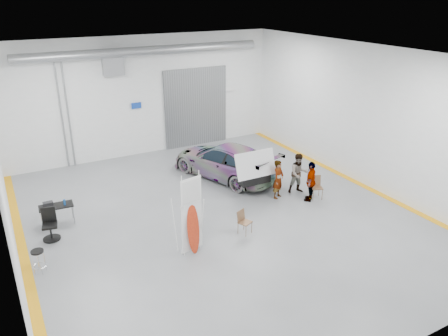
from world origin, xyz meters
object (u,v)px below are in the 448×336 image
folding_chair_near (245,226)px  shop_stool (39,262)px  sedan_car (225,161)px  person_a (278,179)px  person_b (299,173)px  person_c (311,181)px  folding_chair_far (316,192)px  surfboard_display (191,222)px  office_chair (50,226)px  work_table (54,206)px

folding_chair_near → shop_stool: folding_chair_near is taller
sedan_car → shop_stool: size_ratio=6.81×
person_a → folding_chair_near: 3.29m
sedan_car → person_b: bearing=103.1°
person_c → folding_chair_far: bearing=143.1°
person_b → surfboard_display: 6.24m
person_a → surfboard_display: (-4.84, -2.07, 0.32)m
person_b → person_c: bearing=-78.3°
person_a → surfboard_display: size_ratio=0.58×
sedan_car → office_chair: (-7.88, -1.90, -0.28)m
person_b → shop_stool: (-10.39, -0.85, -0.48)m
shop_stool → office_chair: size_ratio=0.70×
folding_chair_far → office_chair: bearing=-170.4°
person_b → office_chair: bearing=-171.3°
sedan_car → office_chair: 8.11m
shop_stool → sedan_car: bearing=24.2°
person_a → office_chair: (-8.75, 1.05, -0.33)m
person_c → office_chair: size_ratio=1.52×
person_b → folding_chair_far: person_b is taller
sedan_car → work_table: (-7.56, -0.93, -0.03)m
person_b → work_table: person_b is taller
surfboard_display → work_table: 5.46m
person_b → folding_chair_far: bearing=-54.7°
folding_chair_near → person_b: bearing=3.1°
shop_stool → person_a: bearing=5.2°
sedan_car → person_b: size_ratio=3.08×
person_b → office_chair: 9.86m
person_a → person_b: (1.04, 0.00, 0.04)m
sedan_car → folding_chair_far: (2.22, -3.77, -0.48)m
folding_chair_near → office_chair: bearing=131.8°
folding_chair_far → office_chair: 10.27m
person_a → work_table: size_ratio=1.35×
person_a → shop_stool: 9.40m
shop_stool → surfboard_display: bearing=-15.0°
sedan_car → person_c: (1.87, -3.80, 0.07)m
person_b → folding_chair_far: 1.04m
folding_chair_far → work_table: bearing=-176.2°
surfboard_display → work_table: size_ratio=2.31×
folding_chair_far → shop_stool: folding_chair_far is taller
work_table → folding_chair_near: bearing=-33.8°
sedan_car → person_c: 4.23m
person_a → folding_chair_far: size_ratio=1.75×
surfboard_display → folding_chair_far: (6.19, 1.25, -0.85)m
sedan_car → person_c: size_ratio=3.15×
surfboard_display → office_chair: 5.05m
person_c → shop_stool: person_c is taller
sedan_car → folding_chair_near: (-1.81, -4.78, -0.51)m
folding_chair_near → sedan_car: bearing=46.3°
work_table → person_c: bearing=-16.9°
folding_chair_near → work_table: work_table is taller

